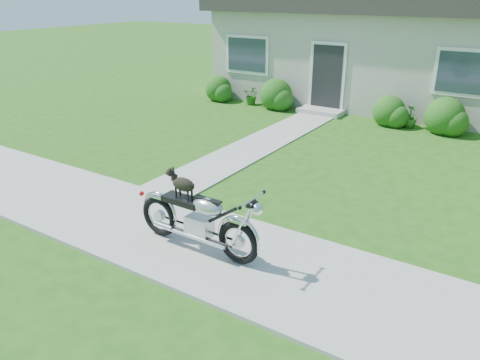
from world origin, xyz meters
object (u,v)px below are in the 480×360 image
object	(u,v)px
house	(405,38)
potted_plant_right	(411,116)
potted_plant_left	(252,95)
motorcycle_with_dog	(198,218)

from	to	relation	value
house	potted_plant_right	world-z (taller)	house
potted_plant_left	motorcycle_with_dog	world-z (taller)	motorcycle_with_dog
potted_plant_left	potted_plant_right	world-z (taller)	potted_plant_right
house	motorcycle_with_dog	distance (m)	12.30
potted_plant_left	house	bearing A→B (deg)	40.53
house	motorcycle_with_dog	xyz separation A→B (m)	(0.42, -12.19, -1.60)
potted_plant_left	motorcycle_with_dog	size ratio (longest dim) A/B	0.29
potted_plant_right	potted_plant_left	bearing A→B (deg)	180.00
potted_plant_right	motorcycle_with_dog	size ratio (longest dim) A/B	0.30
motorcycle_with_dog	potted_plant_left	bearing A→B (deg)	117.52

